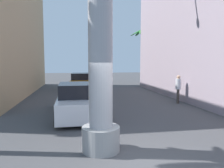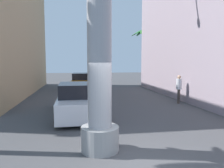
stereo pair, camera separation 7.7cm
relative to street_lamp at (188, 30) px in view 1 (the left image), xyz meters
name	(u,v)px [view 1 (the left image)]	position (x,y,z in m)	size (l,w,h in m)	color
ground_plane	(99,100)	(-5.04, 2.50, -4.42)	(82.80, 82.80, 0.00)	#424244
street_lamp	(188,30)	(0.00, 0.00, 0.00)	(2.89, 0.28, 7.24)	#59595E
car_lead	(80,101)	(-6.41, -1.72, -3.71)	(2.21, 5.04, 1.56)	black
car_far	(82,82)	(-6.01, 8.42, -3.68)	(2.24, 4.38, 1.56)	black
palm_tree_far_right	(142,47)	(0.93, 11.96, -0.08)	(2.58, 2.61, 6.28)	brown
pedestrian_mid_right	(178,87)	(-0.32, 0.43, -3.40)	(0.47, 0.47, 1.74)	#3F3833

